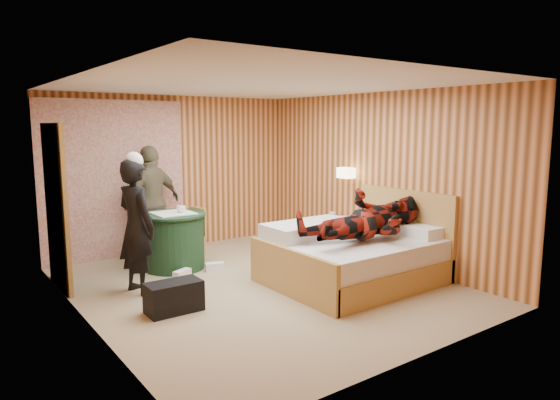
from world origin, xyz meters
TOP-DOWN VIEW (x-y plane):
  - floor at (0.00, 0.00)m, footprint 4.20×5.00m
  - ceiling at (0.00, 0.00)m, footprint 4.20×5.00m
  - wall_back at (0.00, 2.50)m, footprint 4.20×0.02m
  - wall_left at (-2.10, 0.00)m, footprint 0.02×5.00m
  - wall_right at (2.10, 0.00)m, footprint 0.02×5.00m
  - curtain at (-1.00, 2.43)m, footprint 2.20×0.08m
  - doorway at (-2.06, 1.40)m, footprint 0.06×0.90m
  - wall_lamp at (1.92, 0.45)m, footprint 0.26×0.24m
  - bed at (1.12, -0.56)m, footprint 2.10×1.66m
  - nightstand at (1.88, 0.57)m, footprint 0.43×0.58m
  - round_table at (-0.54, 1.35)m, footprint 0.91×0.91m
  - chair_far at (-0.56, 2.06)m, footprint 0.52×0.52m
  - chair_near at (-0.21, 1.42)m, footprint 0.44×0.44m
  - duffel_bag at (-1.25, -0.22)m, footprint 0.60×0.32m
  - sneaker_left at (-0.67, 0.83)m, footprint 0.28×0.21m
  - sneaker_right at (-0.14, 0.89)m, footprint 0.28×0.18m
  - woman_standing at (-1.32, 0.65)m, footprint 0.51×0.67m
  - man_at_table at (-0.54, 2.11)m, footprint 1.09×0.71m
  - man_on_bed at (1.15, -0.79)m, footprint 0.86×0.67m
  - book_lower at (1.88, 0.52)m, footprint 0.22×0.26m
  - book_upper at (1.88, 0.52)m, footprint 0.26×0.28m
  - cup_nightstand at (1.88, 0.70)m, footprint 0.12×0.12m
  - cup_table at (-0.44, 1.30)m, footprint 0.15×0.15m

SIDE VIEW (x-z plane):
  - floor at x=0.00m, z-range -0.01..0.01m
  - sneaker_right at x=-0.14m, z-range 0.00..0.12m
  - sneaker_left at x=-0.67m, z-range 0.00..0.12m
  - duffel_bag at x=-1.25m, z-range 0.00..0.34m
  - nightstand at x=1.88m, z-range 0.01..0.57m
  - bed at x=1.12m, z-range -0.24..0.90m
  - round_table at x=-0.54m, z-range 0.00..0.81m
  - chair_near at x=-0.21m, z-range 0.07..0.90m
  - chair_far at x=-0.56m, z-range 0.07..1.00m
  - book_lower at x=1.88m, z-range 0.56..0.59m
  - book_upper at x=1.88m, z-range 0.59..0.60m
  - cup_nightstand at x=1.88m, z-range 0.56..0.66m
  - woman_standing at x=-1.32m, z-range 0.00..1.63m
  - cup_table at x=-0.44m, z-range 0.80..0.90m
  - man_at_table at x=-0.54m, z-range 0.00..1.72m
  - man_on_bed at x=1.15m, z-range 0.11..1.88m
  - doorway at x=-2.06m, z-range 0.00..2.05m
  - curtain at x=-1.00m, z-range 0.00..2.40m
  - wall_back at x=0.00m, z-range 0.00..2.50m
  - wall_left at x=-2.10m, z-range 0.00..2.50m
  - wall_right at x=2.10m, z-range 0.00..2.50m
  - wall_lamp at x=1.92m, z-range 1.22..1.38m
  - ceiling at x=0.00m, z-range 2.50..2.50m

